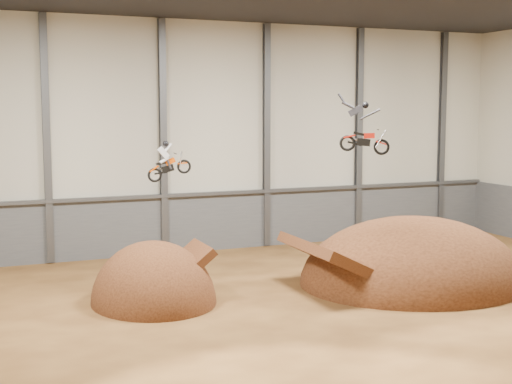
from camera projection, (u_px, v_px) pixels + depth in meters
floor at (330, 313)px, 30.66m from camera, size 40.00×40.00×0.00m
back_wall at (215, 137)px, 43.62m from camera, size 40.00×0.10×14.00m
lower_band_back at (216, 222)px, 44.14m from camera, size 39.80×0.18×3.50m
steel_rail at (217, 193)px, 43.79m from camera, size 39.80×0.35×0.20m
steel_column_1 at (47, 140)px, 39.65m from camera, size 0.40×0.36×13.90m
steel_column_2 at (163, 138)px, 42.17m from camera, size 0.40×0.36×13.90m
steel_column_3 at (266, 136)px, 44.69m from camera, size 0.40×0.36×13.90m
steel_column_4 at (359, 135)px, 47.21m from camera, size 0.40×0.36×13.90m
steel_column_5 at (442, 133)px, 49.73m from camera, size 0.40×0.36×13.90m
takeoff_ramp at (154, 302)px, 32.31m from camera, size 5.59×6.45×5.59m
landing_ramp at (412, 283)px, 35.92m from camera, size 11.61×10.27×6.70m
fmx_rider_a at (171, 157)px, 33.34m from camera, size 2.57×1.05×2.36m
fmx_rider_b at (364, 125)px, 32.12m from camera, size 3.26×2.30×2.87m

